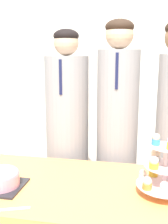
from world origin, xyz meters
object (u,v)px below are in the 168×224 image
object	(u,v)px
cupcake_stand	(166,169)
student_1	(117,146)
student_0	(68,148)
round_cake	(1,178)

from	to	relation	value
cupcake_stand	student_1	size ratio (longest dim) A/B	0.19
student_0	round_cake	bearing A→B (deg)	-105.00
round_cake	cupcake_stand	world-z (taller)	cupcake_stand
cupcake_stand	student_0	bearing A→B (deg)	137.77
round_cake	cupcake_stand	size ratio (longest dim) A/B	0.72
round_cake	student_1	xyz separation A→B (m)	(0.52, 0.65, -0.01)
cupcake_stand	student_1	world-z (taller)	student_1
cupcake_stand	student_0	xyz separation A→B (m)	(-0.62, 0.56, -0.13)
round_cake	student_1	size ratio (longest dim) A/B	0.14
cupcake_stand	student_1	xyz separation A→B (m)	(-0.27, 0.56, -0.09)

